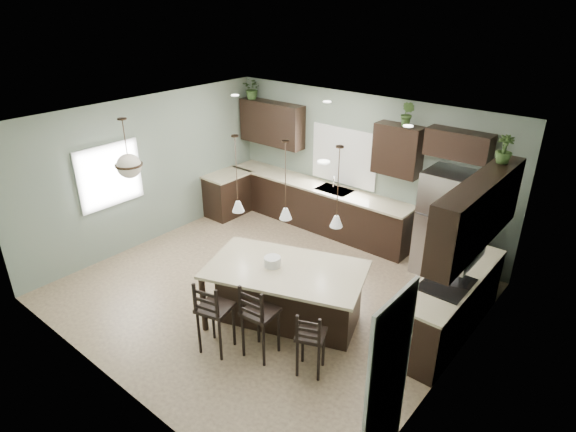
{
  "coord_description": "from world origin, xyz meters",
  "views": [
    {
      "loc": [
        4.5,
        -4.91,
        4.48
      ],
      "look_at": [
        0.1,
        0.4,
        1.25
      ],
      "focal_mm": 30.0,
      "sensor_mm": 36.0,
      "label": 1
    }
  ],
  "objects_px": {
    "serving_dish": "(272,262)",
    "bar_stool_center": "(261,319)",
    "bar_stool_left": "(216,315)",
    "bar_stool_right": "(311,341)",
    "refrigerator": "(448,224)",
    "kitchen_island": "(286,296)",
    "plant_back_left": "(253,89)"
  },
  "relations": [
    {
      "from": "refrigerator",
      "to": "serving_dish",
      "type": "distance_m",
      "value": 3.21
    },
    {
      "from": "bar_stool_center",
      "to": "bar_stool_right",
      "type": "bearing_deg",
      "value": 6.57
    },
    {
      "from": "refrigerator",
      "to": "bar_stool_right",
      "type": "xyz_separation_m",
      "value": [
        -0.29,
        -3.41,
        -0.44
      ]
    },
    {
      "from": "refrigerator",
      "to": "kitchen_island",
      "type": "height_order",
      "value": "refrigerator"
    },
    {
      "from": "bar_stool_left",
      "to": "bar_stool_right",
      "type": "relative_size",
      "value": 1.17
    },
    {
      "from": "kitchen_island",
      "to": "serving_dish",
      "type": "xyz_separation_m",
      "value": [
        -0.19,
        -0.07,
        0.53
      ]
    },
    {
      "from": "refrigerator",
      "to": "bar_stool_center",
      "type": "height_order",
      "value": "refrigerator"
    },
    {
      "from": "serving_dish",
      "to": "bar_stool_center",
      "type": "relative_size",
      "value": 0.21
    },
    {
      "from": "refrigerator",
      "to": "bar_stool_right",
      "type": "height_order",
      "value": "refrigerator"
    },
    {
      "from": "plant_back_left",
      "to": "bar_stool_center",
      "type": "bearing_deg",
      "value": -46.12
    },
    {
      "from": "refrigerator",
      "to": "bar_stool_center",
      "type": "distance_m",
      "value": 3.73
    },
    {
      "from": "bar_stool_center",
      "to": "plant_back_left",
      "type": "height_order",
      "value": "plant_back_left"
    },
    {
      "from": "kitchen_island",
      "to": "serving_dish",
      "type": "height_order",
      "value": "serving_dish"
    },
    {
      "from": "bar_stool_left",
      "to": "plant_back_left",
      "type": "bearing_deg",
      "value": 113.15
    },
    {
      "from": "refrigerator",
      "to": "bar_stool_center",
      "type": "xyz_separation_m",
      "value": [
        -1.0,
        -3.57,
        -0.36
      ]
    },
    {
      "from": "refrigerator",
      "to": "bar_stool_left",
      "type": "height_order",
      "value": "refrigerator"
    },
    {
      "from": "bar_stool_right",
      "to": "refrigerator",
      "type": "bearing_deg",
      "value": 61.5
    },
    {
      "from": "refrigerator",
      "to": "bar_stool_center",
      "type": "bearing_deg",
      "value": -105.68
    },
    {
      "from": "kitchen_island",
      "to": "bar_stool_right",
      "type": "distance_m",
      "value": 1.08
    },
    {
      "from": "refrigerator",
      "to": "serving_dish",
      "type": "xyz_separation_m",
      "value": [
        -1.38,
        -2.89,
        0.07
      ]
    },
    {
      "from": "bar_stool_right",
      "to": "kitchen_island",
      "type": "bearing_deg",
      "value": 123.29
    },
    {
      "from": "bar_stool_left",
      "to": "bar_stool_right",
      "type": "xyz_separation_m",
      "value": [
        1.24,
        0.47,
        -0.08
      ]
    },
    {
      "from": "bar_stool_center",
      "to": "plant_back_left",
      "type": "bearing_deg",
      "value": 127.78
    },
    {
      "from": "refrigerator",
      "to": "serving_dish",
      "type": "relative_size",
      "value": 7.71
    },
    {
      "from": "refrigerator",
      "to": "serving_dish",
      "type": "bearing_deg",
      "value": -115.56
    },
    {
      "from": "kitchen_island",
      "to": "bar_stool_left",
      "type": "bearing_deg",
      "value": -127.37
    },
    {
      "from": "bar_stool_right",
      "to": "plant_back_left",
      "type": "bearing_deg",
      "value": 116.69
    },
    {
      "from": "bar_stool_right",
      "to": "plant_back_left",
      "type": "relative_size",
      "value": 2.2
    },
    {
      "from": "kitchen_island",
      "to": "refrigerator",
      "type": "bearing_deg",
      "value": 47.24
    },
    {
      "from": "bar_stool_left",
      "to": "bar_stool_center",
      "type": "height_order",
      "value": "bar_stool_center"
    },
    {
      "from": "kitchen_island",
      "to": "serving_dish",
      "type": "distance_m",
      "value": 0.57
    },
    {
      "from": "kitchen_island",
      "to": "plant_back_left",
      "type": "xyz_separation_m",
      "value": [
        -3.39,
        2.98,
        2.16
      ]
    }
  ]
}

